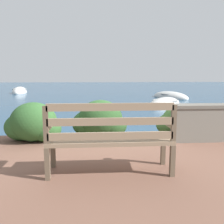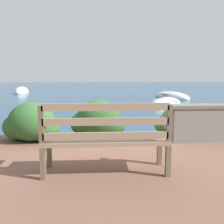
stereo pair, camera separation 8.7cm
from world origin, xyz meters
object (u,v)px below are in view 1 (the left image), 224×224
at_px(rowboat_nearest, 165,104).
at_px(rowboat_far, 20,92).
at_px(rowboat_mid, 170,97).
at_px(mooring_buoy, 200,112).
at_px(park_bench, 110,136).

height_order(rowboat_nearest, rowboat_far, rowboat_far).
bearing_deg(rowboat_mid, rowboat_far, -137.22).
bearing_deg(mooring_buoy, rowboat_nearest, 104.19).
height_order(rowboat_mid, rowboat_far, rowboat_far).
xyz_separation_m(park_bench, mooring_buoy, (3.81, 6.06, -0.64)).
distance_m(park_bench, rowboat_nearest, 9.14).
distance_m(rowboat_nearest, mooring_buoy, 2.57).
distance_m(park_bench, rowboat_far, 17.86).
xyz_separation_m(rowboat_far, mooring_buoy, (9.78, -10.77, -0.01)).
relative_size(park_bench, rowboat_far, 0.56).
height_order(park_bench, rowboat_mid, park_bench).
distance_m(rowboat_nearest, rowboat_mid, 3.78).
bearing_deg(mooring_buoy, park_bench, -122.14).
bearing_deg(rowboat_far, mooring_buoy, -145.36).
bearing_deg(rowboat_nearest, rowboat_far, 82.95).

